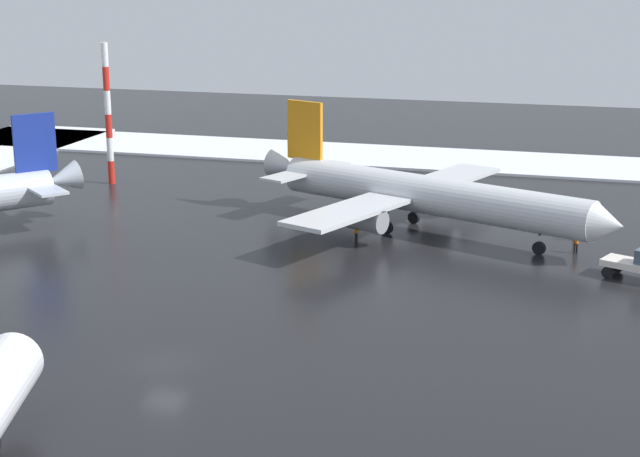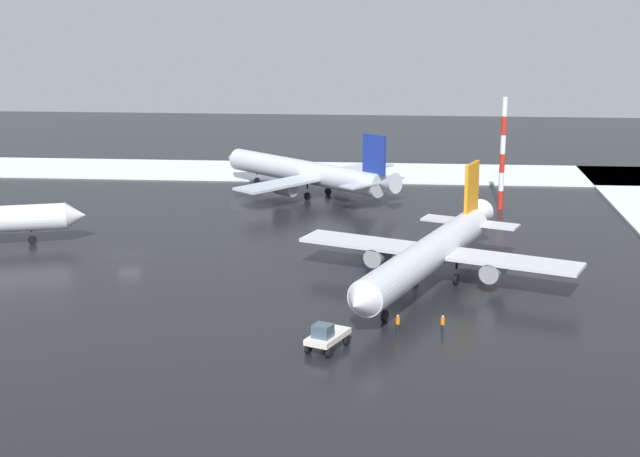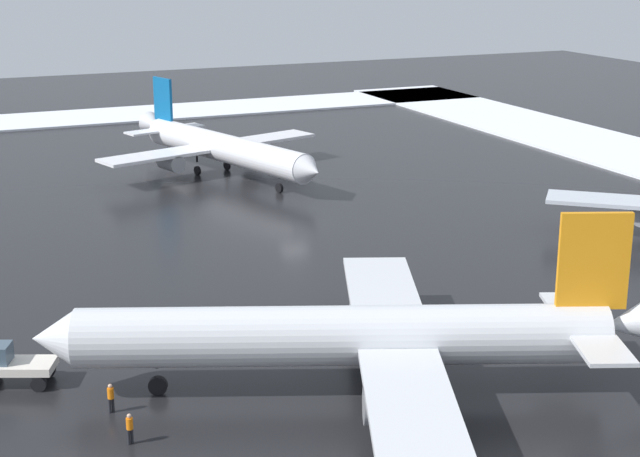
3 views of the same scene
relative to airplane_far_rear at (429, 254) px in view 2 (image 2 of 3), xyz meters
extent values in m
plane|color=black|center=(33.71, -9.75, -3.53)|extent=(240.00, 240.00, 0.00)
cube|color=white|center=(33.71, -59.75, -3.38)|extent=(152.00, 16.00, 0.28)
cylinder|color=silver|center=(0.33, 0.81, 0.00)|extent=(14.45, 29.30, 3.42)
cone|color=silver|center=(6.42, 15.94, 0.00)|extent=(3.92, 3.46, 3.25)
cone|color=silver|center=(-5.84, -14.51, 0.60)|extent=(4.04, 4.42, 3.33)
cube|color=silver|center=(-8.46, 1.09, -0.31)|extent=(13.80, 9.00, 0.36)
cylinder|color=gray|center=(-6.40, 0.80, -1.31)|extent=(3.15, 3.93, 2.01)
cube|color=silver|center=(6.86, -5.08, -0.31)|extent=(13.80, 9.00, 0.36)
cylinder|color=gray|center=(5.18, -3.86, -1.31)|extent=(3.15, 3.93, 2.01)
cube|color=orange|center=(-4.94, -12.27, 4.33)|extent=(1.84, 3.87, 5.64)
cube|color=silver|center=(-7.66, -10.95, 0.40)|extent=(5.46, 4.23, 0.24)
cube|color=silver|center=(-2.06, -13.21, 0.40)|extent=(5.46, 4.23, 0.24)
cylinder|color=black|center=(4.27, 10.61, -1.51)|extent=(0.24, 0.24, 0.70)
cylinder|color=black|center=(4.27, 10.61, -2.97)|extent=(0.74, 1.16, 1.11)
cylinder|color=black|center=(-2.86, -1.17, -1.51)|extent=(0.24, 0.24, 0.70)
cylinder|color=black|center=(-2.86, -1.17, -2.97)|extent=(0.74, 1.16, 1.11)
cylinder|color=black|center=(1.25, -2.82, -1.51)|extent=(0.24, 0.24, 0.70)
cylinder|color=black|center=(1.25, -2.82, -2.97)|extent=(0.74, 1.16, 1.11)
cone|color=white|center=(41.22, -14.60, -0.31)|extent=(2.97, 3.48, 2.97)
cylinder|color=black|center=(46.24, -13.09, -1.69)|extent=(0.22, 0.22, 0.64)
cylinder|color=black|center=(46.24, -13.09, -3.02)|extent=(1.06, 0.60, 1.01)
cylinder|color=silver|center=(16.89, -43.10, -0.14)|extent=(24.36, 21.10, 3.29)
cone|color=silver|center=(28.91, -53.13, -0.14)|extent=(3.78, 3.88, 3.12)
cone|color=silver|center=(4.72, -32.94, 0.44)|extent=(4.44, 4.36, 3.20)
cube|color=silver|center=(19.74, -35.15, -0.43)|extent=(11.31, 12.37, 0.35)
cylinder|color=gray|center=(18.88, -36.95, -1.40)|extent=(3.76, 3.59, 1.93)
cube|color=silver|center=(9.59, -47.32, -0.43)|extent=(11.31, 12.37, 0.35)
cylinder|color=gray|center=(11.20, -46.15, -1.40)|extent=(3.76, 3.59, 1.93)
cube|color=navy|center=(6.51, -34.43, 4.01)|extent=(3.19, 2.74, 5.41)
cube|color=silver|center=(8.51, -32.32, 0.24)|extent=(4.90, 5.17, 0.23)
cube|color=silver|center=(4.80, -36.77, 0.24)|extent=(4.90, 5.17, 0.23)
cylinder|color=black|center=(24.68, -49.60, -1.59)|extent=(0.23, 0.23, 0.68)
cylinder|color=black|center=(24.68, -49.60, -3.00)|extent=(1.03, 0.94, 1.06)
cylinder|color=black|center=(16.03, -39.61, -1.59)|extent=(0.23, 0.23, 0.68)
cylinder|color=black|center=(16.03, -39.61, -3.00)|extent=(1.03, 0.94, 1.06)
cylinder|color=black|center=(13.30, -42.87, -1.59)|extent=(0.23, 0.23, 0.68)
cylinder|color=black|center=(13.30, -42.87, -3.00)|extent=(1.03, 0.94, 1.06)
cube|color=silver|center=(8.97, 17.93, -2.38)|extent=(3.84, 5.10, 0.50)
cube|color=#3F5160|center=(9.33, 18.78, -1.58)|extent=(1.93, 1.88, 1.10)
cylinder|color=black|center=(8.69, 19.80, -3.08)|extent=(0.65, 0.95, 0.90)
cylinder|color=black|center=(10.51, 19.02, -3.08)|extent=(0.65, 0.95, 0.90)
cylinder|color=black|center=(7.42, 16.84, -3.08)|extent=(0.65, 0.95, 0.90)
cylinder|color=black|center=(9.24, 16.06, -3.08)|extent=(0.65, 0.95, 0.90)
cylinder|color=black|center=(3.05, 13.65, -3.10)|extent=(0.16, 0.16, 0.85)
cylinder|color=black|center=(3.11, 13.46, -3.10)|extent=(0.16, 0.16, 0.85)
cylinder|color=orange|center=(3.08, 13.55, -2.37)|extent=(0.36, 0.36, 0.62)
sphere|color=tan|center=(3.08, 13.55, -1.94)|extent=(0.24, 0.24, 0.24)
cylinder|color=black|center=(4.67, -4.89, -3.10)|extent=(0.16, 0.16, 0.85)
cylinder|color=black|center=(4.81, -4.74, -3.10)|extent=(0.16, 0.16, 0.85)
cylinder|color=orange|center=(4.74, -4.81, -2.37)|extent=(0.36, 0.36, 0.62)
sphere|color=tan|center=(4.74, -4.81, -1.94)|extent=(0.24, 0.24, 0.24)
cylinder|color=black|center=(-0.91, 13.49, -3.10)|extent=(0.16, 0.16, 0.85)
cylinder|color=black|center=(-0.83, 13.31, -3.10)|extent=(0.16, 0.16, 0.85)
cylinder|color=orange|center=(-0.87, 13.40, -2.37)|extent=(0.36, 0.36, 0.62)
sphere|color=tan|center=(-0.87, 13.40, -1.94)|extent=(0.24, 0.24, 0.24)
cylinder|color=red|center=(-10.71, -36.00, -2.26)|extent=(0.70, 0.70, 2.54)
cylinder|color=white|center=(-10.71, -36.00, 0.28)|extent=(0.70, 0.70, 2.54)
cylinder|color=red|center=(-10.71, -36.00, 2.82)|extent=(0.70, 0.70, 2.54)
cylinder|color=white|center=(-10.71, -36.00, 5.37)|extent=(0.70, 0.70, 2.54)
cylinder|color=red|center=(-10.71, -36.00, 7.91)|extent=(0.70, 0.70, 2.54)
cylinder|color=white|center=(-10.71, -36.00, 10.45)|extent=(0.70, 0.70, 2.54)
camera|label=1|loc=(83.92, 14.01, 19.85)|focal=55.00mm
camera|label=2|loc=(3.42, 95.54, 26.86)|focal=55.00mm
camera|label=3|loc=(-46.67, 22.53, 21.30)|focal=55.00mm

